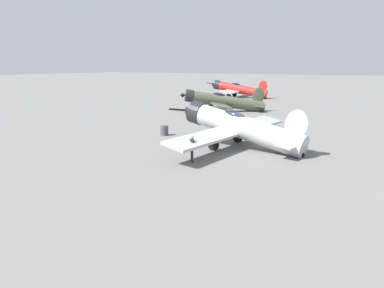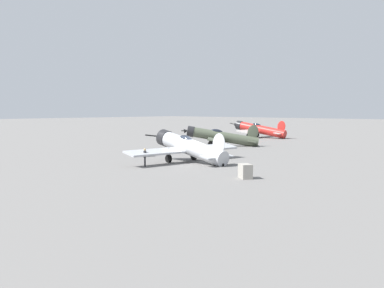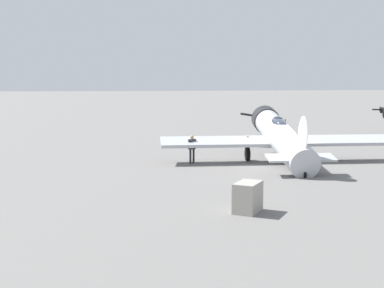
# 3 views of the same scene
# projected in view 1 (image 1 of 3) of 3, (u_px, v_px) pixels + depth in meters

# --- Properties ---
(ground_plane) EXTENTS (400.00, 400.00, 0.00)m
(ground_plane) POSITION_uv_depth(u_px,v_px,m) (245.00, 149.00, 25.31)
(ground_plane) COLOR slate
(airplane_foreground) EXTENTS (13.58, 10.29, 3.20)m
(airplane_foreground) POSITION_uv_depth(u_px,v_px,m) (239.00, 127.00, 25.29)
(airplane_foreground) COLOR #B7BABF
(airplane_foreground) RESTS_ON ground_plane
(airplane_mid_apron) EXTENTS (9.36, 9.37, 3.25)m
(airplane_mid_apron) POSITION_uv_depth(u_px,v_px,m) (222.00, 101.00, 45.03)
(airplane_mid_apron) COLOR #4C5442
(airplane_mid_apron) RESTS_ON ground_plane
(airplane_far_line) EXTENTS (10.37, 11.39, 3.20)m
(airplane_far_line) POSITION_uv_depth(u_px,v_px,m) (238.00, 89.00, 64.37)
(airplane_far_line) COLOR red
(airplane_far_line) RESTS_ON ground_plane
(ground_crew_mechanic) EXTENTS (0.49, 0.45, 1.60)m
(ground_crew_mechanic) POSITION_uv_depth(u_px,v_px,m) (192.00, 146.00, 21.68)
(ground_crew_mechanic) COLOR #2D2D33
(ground_crew_mechanic) RESTS_ON ground_plane
(fuel_drum) EXTENTS (0.68, 0.68, 0.81)m
(fuel_drum) POSITION_uv_depth(u_px,v_px,m) (164.00, 131.00, 30.06)
(fuel_drum) COLOR #474C56
(fuel_drum) RESTS_ON ground_plane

